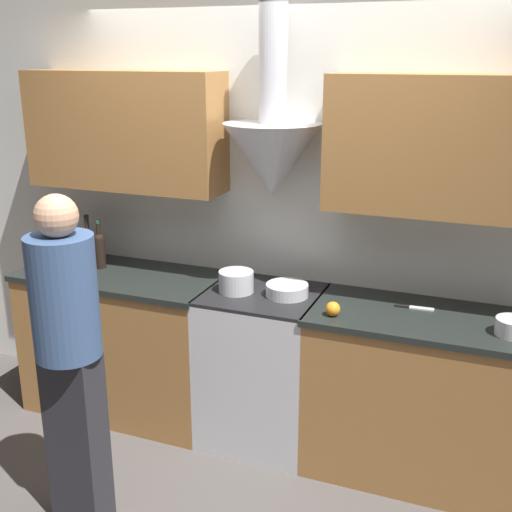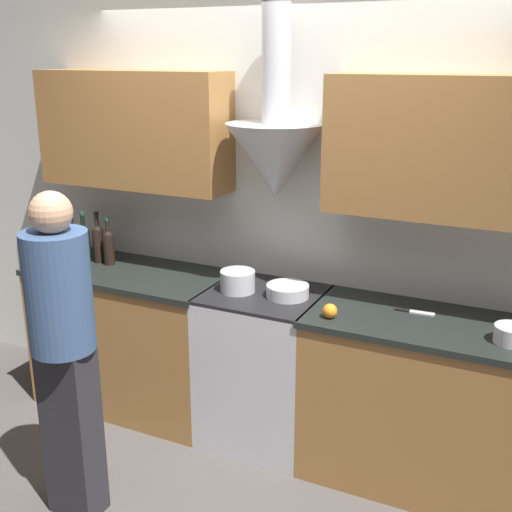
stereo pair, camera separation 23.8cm
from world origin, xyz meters
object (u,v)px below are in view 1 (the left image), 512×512
Objects in this scene: wine_bottle_0 at (52,240)px; wine_bottle_3 at (88,245)px; wine_bottle_1 at (62,245)px; mixing_bowl at (287,290)px; wine_bottle_2 at (74,245)px; wine_bottle_4 at (100,248)px; orange_fruit at (333,309)px; stove_range at (262,366)px; person_foreground_left at (69,350)px; stock_pot at (236,282)px.

wine_bottle_0 is 1.05× the size of wine_bottle_3.
wine_bottle_1 is 0.97× the size of wine_bottle_3.
wine_bottle_0 is at bearing 166.66° from wine_bottle_1.
mixing_bowl is at bearing -0.86° from wine_bottle_1.
wine_bottle_1 is 0.97× the size of wine_bottle_2.
wine_bottle_4 is at bearing 178.27° from mixing_bowl.
mixing_bowl is (1.27, -0.04, -0.09)m from wine_bottle_4.
wine_bottle_4 is (0.18, 0.02, -0.01)m from wine_bottle_2.
orange_fruit is (1.77, -0.21, -0.10)m from wine_bottle_2.
wine_bottle_3 is 1.40× the size of mixing_bowl.
stove_range is 2.66× the size of wine_bottle_0.
wine_bottle_1 is 0.19× the size of person_foreground_left.
wine_bottle_3 reaches higher than wine_bottle_1.
stove_range is at bearing 158.49° from orange_fruit.
wine_bottle_3 is (-1.21, 0.05, 0.60)m from stove_range.
wine_bottle_3 reaches higher than mixing_bowl.
person_foreground_left is (-0.72, -1.01, -0.04)m from mixing_bowl.
orange_fruit is (0.61, -0.14, -0.02)m from stock_pot.
wine_bottle_4 is 0.19× the size of person_foreground_left.
orange_fruit reaches higher than mixing_bowl.
person_foreground_left is (-1.04, -0.83, -0.05)m from orange_fruit.
stock_pot reaches higher than stove_range.
mixing_bowl is at bearing 149.52° from orange_fruit.
wine_bottle_0 is 1.47× the size of mixing_bowl.
wine_bottle_2 is 1.40× the size of mixing_bowl.
wine_bottle_2 is at bearing 125.15° from person_foreground_left.
wine_bottle_2 is 1.67× the size of stock_pot.
stock_pot reaches higher than orange_fruit.
orange_fruit is at bearing -6.39° from wine_bottle_1.
wine_bottle_0 is at bearing 178.40° from mixing_bowl.
mixing_bowl is at bearing 54.52° from person_foreground_left.
wine_bottle_2 is 1.00× the size of wine_bottle_3.
wine_bottle_3 reaches higher than orange_fruit.
wine_bottle_0 is 0.28m from wine_bottle_3.
wine_bottle_4 is (0.28, 0.02, 0.00)m from wine_bottle_1.
person_foreground_left is at bearing -125.48° from mixing_bowl.
person_foreground_left is at bearing -113.83° from stock_pot.
wine_bottle_4 is at bearing 5.38° from wine_bottle_2.
wine_bottle_4 is at bearing 3.17° from wine_bottle_1.
wine_bottle_0 reaches higher than wine_bottle_2.
person_foreground_left reaches higher than stove_range.
wine_bottle_2 is 0.20× the size of person_foreground_left.
wine_bottle_3 is (0.19, 0.03, 0.01)m from wine_bottle_1.
wine_bottle_3 is at bearing 175.08° from stock_pot.
stove_range is 1.61m from wine_bottle_0.
wine_bottle_0 is 1.41m from person_foreground_left.
wine_bottle_3 is 0.20× the size of person_foreground_left.
wine_bottle_0 is at bearing -179.28° from wine_bottle_3.
wine_bottle_2 is 0.18m from wine_bottle_4.
wine_bottle_0 reaches higher than stove_range.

